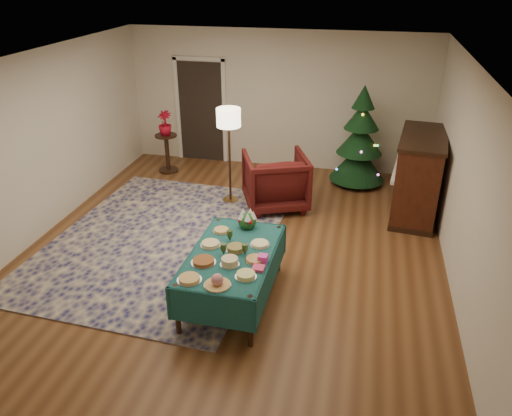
% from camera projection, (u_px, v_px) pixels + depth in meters
% --- Properties ---
extents(room_shell, '(7.00, 7.00, 7.00)m').
position_uv_depth(room_shell, '(232.00, 164.00, 6.76)').
color(room_shell, '#593319').
rests_on(room_shell, ground).
extents(doorway, '(1.08, 0.04, 2.16)m').
position_uv_depth(doorway, '(201.00, 109.00, 10.23)').
color(doorway, black).
rests_on(doorway, ground).
extents(rug, '(3.42, 4.36, 0.02)m').
position_uv_depth(rug, '(163.00, 239.00, 7.61)').
color(rug, '#14144B').
rests_on(rug, ground).
extents(buffet_table, '(1.04, 1.74, 0.67)m').
position_uv_depth(buffet_table, '(232.00, 263.00, 6.05)').
color(buffet_table, black).
rests_on(buffet_table, ground).
extents(platter_0, '(0.28, 0.28, 0.04)m').
position_uv_depth(platter_0, '(189.00, 279.00, 5.47)').
color(platter_0, silver).
rests_on(platter_0, buffet_table).
extents(platter_1, '(0.30, 0.30, 0.14)m').
position_uv_depth(platter_1, '(217.00, 281.00, 5.37)').
color(platter_1, silver).
rests_on(platter_1, buffet_table).
extents(platter_2, '(0.24, 0.24, 0.06)m').
position_uv_depth(platter_2, '(246.00, 275.00, 5.53)').
color(platter_2, silver).
rests_on(platter_2, buffet_table).
extents(platter_3, '(0.29, 0.29, 0.05)m').
position_uv_depth(platter_3, '(204.00, 261.00, 5.79)').
color(platter_3, silver).
rests_on(platter_3, buffet_table).
extents(platter_4, '(0.23, 0.23, 0.09)m').
position_uv_depth(platter_4, '(230.00, 262.00, 5.74)').
color(platter_4, silver).
rests_on(platter_4, buffet_table).
extents(platter_5, '(0.25, 0.25, 0.04)m').
position_uv_depth(platter_5, '(255.00, 259.00, 5.83)').
color(platter_5, silver).
rests_on(platter_5, buffet_table).
extents(platter_6, '(0.26, 0.26, 0.05)m').
position_uv_depth(platter_6, '(210.00, 244.00, 6.14)').
color(platter_6, silver).
rests_on(platter_6, buffet_table).
extents(platter_7, '(0.24, 0.24, 0.06)m').
position_uv_depth(platter_7, '(236.00, 248.00, 6.03)').
color(platter_7, silver).
rests_on(platter_7, buffet_table).
extents(platter_8, '(0.25, 0.25, 0.04)m').
position_uv_depth(platter_8, '(260.00, 244.00, 6.15)').
color(platter_8, silver).
rests_on(platter_8, buffet_table).
extents(platter_9, '(0.22, 0.22, 0.04)m').
position_uv_depth(platter_9, '(221.00, 230.00, 6.46)').
color(platter_9, silver).
rests_on(platter_9, buffet_table).
extents(goblet_0, '(0.07, 0.07, 0.16)m').
position_uv_depth(goblet_0, '(230.00, 236.00, 6.21)').
color(goblet_0, '#2D471E').
rests_on(goblet_0, buffet_table).
extents(goblet_1, '(0.07, 0.07, 0.16)m').
position_uv_depth(goblet_1, '(245.00, 249.00, 5.91)').
color(goblet_1, '#2D471E').
rests_on(goblet_1, buffet_table).
extents(goblet_2, '(0.07, 0.07, 0.16)m').
position_uv_depth(goblet_2, '(224.00, 249.00, 5.91)').
color(goblet_2, '#2D471E').
rests_on(goblet_2, buffet_table).
extents(napkin_stack, '(0.14, 0.14, 0.04)m').
position_uv_depth(napkin_stack, '(258.00, 268.00, 5.67)').
color(napkin_stack, '#DE3D6E').
rests_on(napkin_stack, buffet_table).
extents(gift_box, '(0.11, 0.11, 0.09)m').
position_uv_depth(gift_box, '(263.00, 259.00, 5.80)').
color(gift_box, '#EF42B9').
rests_on(gift_box, buffet_table).
extents(centerpiece, '(0.24, 0.24, 0.28)m').
position_uv_depth(centerpiece, '(247.00, 220.00, 6.52)').
color(centerpiece, '#1E4C1E').
rests_on(centerpiece, buffet_table).
extents(armchair, '(1.29, 1.26, 1.04)m').
position_uv_depth(armchair, '(275.00, 178.00, 8.44)').
color(armchair, '#45100E').
rests_on(armchair, ground).
extents(floor_lamp, '(0.40, 0.40, 1.67)m').
position_uv_depth(floor_lamp, '(229.00, 123.00, 8.23)').
color(floor_lamp, '#A57F3F').
rests_on(floor_lamp, ground).
extents(side_table, '(0.43, 0.43, 0.77)m').
position_uv_depth(side_table, '(167.00, 154.00, 9.93)').
color(side_table, black).
rests_on(side_table, ground).
extents(potted_plant, '(0.26, 0.47, 0.26)m').
position_uv_depth(potted_plant, '(165.00, 128.00, 9.70)').
color(potted_plant, '#A80C1F').
rests_on(potted_plant, side_table).
extents(christmas_tree, '(1.20, 1.20, 1.87)m').
position_uv_depth(christmas_tree, '(360.00, 141.00, 9.20)').
color(christmas_tree, black).
rests_on(christmas_tree, ground).
extents(piano, '(0.91, 1.65, 1.37)m').
position_uv_depth(piano, '(418.00, 177.00, 8.12)').
color(piano, black).
rests_on(piano, ground).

